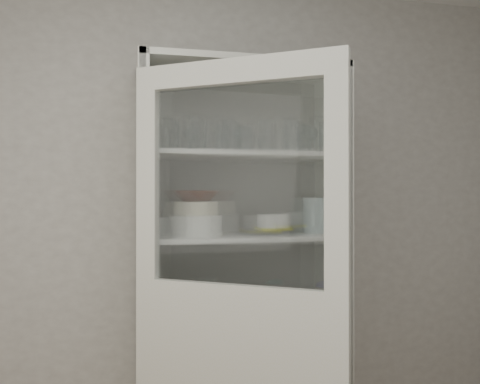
{
  "coord_description": "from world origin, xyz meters",
  "views": [
    {
      "loc": [
        -0.37,
        -1.18,
        1.46
      ],
      "look_at": [
        0.2,
        1.27,
        1.47
      ],
      "focal_mm": 38.0,
      "sensor_mm": 36.0,
      "label": 1
    }
  ],
  "objects_px": {
    "cupboard_door": "(235,342)",
    "plate_stack_front": "(196,225)",
    "white_ramekin": "(273,221)",
    "mug_blue": "(312,303)",
    "white_canister": "(183,301)",
    "plate_stack_back": "(156,225)",
    "grey_bowl_stack": "(318,215)",
    "goblet_1": "(240,140)",
    "pantry_cabinet": "(237,296)",
    "goblet_3": "(310,140)",
    "terracotta_bowl": "(196,196)",
    "goblet_0": "(190,139)",
    "mug_teal": "(254,302)",
    "measuring_cups": "(215,314)",
    "glass_platter": "(273,231)",
    "yellow_trivet": "(273,228)",
    "cream_bowl": "(196,208)",
    "goblet_2": "(240,140)",
    "mug_white": "(280,308)",
    "teal_jar": "(257,303)"
  },
  "relations": [
    {
      "from": "grey_bowl_stack",
      "to": "mug_blue",
      "type": "bearing_deg",
      "value": -139.03
    },
    {
      "from": "goblet_3",
      "to": "terracotta_bowl",
      "type": "xyz_separation_m",
      "value": [
        -0.63,
        -0.13,
        -0.3
      ]
    },
    {
      "from": "white_canister",
      "to": "pantry_cabinet",
      "type": "bearing_deg",
      "value": 1.92
    },
    {
      "from": "terracotta_bowl",
      "to": "yellow_trivet",
      "type": "bearing_deg",
      "value": 6.42
    },
    {
      "from": "goblet_1",
      "to": "glass_platter",
      "type": "distance_m",
      "value": 0.5
    },
    {
      "from": "grey_bowl_stack",
      "to": "terracotta_bowl",
      "type": "bearing_deg",
      "value": -176.97
    },
    {
      "from": "measuring_cups",
      "to": "mug_white",
      "type": "bearing_deg",
      "value": -5.89
    },
    {
      "from": "white_ramekin",
      "to": "white_canister",
      "type": "bearing_deg",
      "value": 174.72
    },
    {
      "from": "goblet_2",
      "to": "measuring_cups",
      "type": "bearing_deg",
      "value": -133.81
    },
    {
      "from": "goblet_0",
      "to": "mug_teal",
      "type": "bearing_deg",
      "value": -12.75
    },
    {
      "from": "grey_bowl_stack",
      "to": "goblet_0",
      "type": "bearing_deg",
      "value": 169.8
    },
    {
      "from": "pantry_cabinet",
      "to": "measuring_cups",
      "type": "relative_size",
      "value": 19.8
    },
    {
      "from": "cupboard_door",
      "to": "grey_bowl_stack",
      "type": "bearing_deg",
      "value": 76.72
    },
    {
      "from": "yellow_trivet",
      "to": "white_canister",
      "type": "relative_size",
      "value": 1.09
    },
    {
      "from": "goblet_2",
      "to": "goblet_3",
      "type": "relative_size",
      "value": 0.91
    },
    {
      "from": "white_ramekin",
      "to": "white_canister",
      "type": "height_order",
      "value": "white_ramekin"
    },
    {
      "from": "white_canister",
      "to": "mug_white",
      "type": "bearing_deg",
      "value": -16.84
    },
    {
      "from": "glass_platter",
      "to": "white_canister",
      "type": "height_order",
      "value": "glass_platter"
    },
    {
      "from": "cupboard_door",
      "to": "plate_stack_front",
      "type": "relative_size",
      "value": 7.98
    },
    {
      "from": "yellow_trivet",
      "to": "mug_teal",
      "type": "bearing_deg",
      "value": 159.97
    },
    {
      "from": "mug_blue",
      "to": "white_ramekin",
      "type": "bearing_deg",
      "value": 169.47
    },
    {
      "from": "goblet_3",
      "to": "white_canister",
      "type": "xyz_separation_m",
      "value": [
        -0.69,
        -0.05,
        -0.82
      ]
    },
    {
      "from": "plate_stack_back",
      "to": "glass_platter",
      "type": "xyz_separation_m",
      "value": [
        0.58,
        -0.13,
        -0.03
      ]
    },
    {
      "from": "yellow_trivet",
      "to": "measuring_cups",
      "type": "bearing_deg",
      "value": -168.33
    },
    {
      "from": "yellow_trivet",
      "to": "measuring_cups",
      "type": "height_order",
      "value": "yellow_trivet"
    },
    {
      "from": "cupboard_door",
      "to": "measuring_cups",
      "type": "relative_size",
      "value": 18.85
    },
    {
      "from": "mug_blue",
      "to": "terracotta_bowl",
      "type": "bearing_deg",
      "value": -175.47
    },
    {
      "from": "mug_white",
      "to": "white_canister",
      "type": "xyz_separation_m",
      "value": [
        -0.46,
        0.14,
        0.03
      ]
    },
    {
      "from": "goblet_1",
      "to": "mug_blue",
      "type": "bearing_deg",
      "value": -23.18
    },
    {
      "from": "goblet_2",
      "to": "terracotta_bowl",
      "type": "height_order",
      "value": "goblet_2"
    },
    {
      "from": "glass_platter",
      "to": "mug_teal",
      "type": "height_order",
      "value": "glass_platter"
    },
    {
      "from": "grey_bowl_stack",
      "to": "teal_jar",
      "type": "height_order",
      "value": "grey_bowl_stack"
    },
    {
      "from": "goblet_0",
      "to": "glass_platter",
      "type": "bearing_deg",
      "value": -14.37
    },
    {
      "from": "goblet_2",
      "to": "goblet_3",
      "type": "distance_m",
      "value": 0.38
    },
    {
      "from": "plate_stack_front",
      "to": "white_canister",
      "type": "relative_size",
      "value": 1.73
    },
    {
      "from": "mug_teal",
      "to": "mug_white",
      "type": "xyz_separation_m",
      "value": [
        0.09,
        -0.13,
        -0.0
      ]
    },
    {
      "from": "terracotta_bowl",
      "to": "mug_white",
      "type": "relative_size",
      "value": 2.24
    },
    {
      "from": "mug_blue",
      "to": "pantry_cabinet",
      "type": "bearing_deg",
      "value": 169.28
    },
    {
      "from": "goblet_1",
      "to": "pantry_cabinet",
      "type": "bearing_deg",
      "value": -119.79
    },
    {
      "from": "white_ramekin",
      "to": "mug_blue",
      "type": "relative_size",
      "value": 1.33
    },
    {
      "from": "plate_stack_front",
      "to": "cupboard_door",
      "type": "bearing_deg",
      "value": -78.27
    },
    {
      "from": "goblet_0",
      "to": "teal_jar",
      "type": "distance_m",
      "value": 0.89
    },
    {
      "from": "goblet_0",
      "to": "goblet_2",
      "type": "bearing_deg",
      "value": 0.72
    },
    {
      "from": "cupboard_door",
      "to": "plate_stack_front",
      "type": "bearing_deg",
      "value": 136.7
    },
    {
      "from": "mug_blue",
      "to": "cream_bowl",
      "type": "bearing_deg",
      "value": -175.47
    },
    {
      "from": "goblet_3",
      "to": "glass_platter",
      "type": "height_order",
      "value": "goblet_3"
    },
    {
      "from": "cupboard_door",
      "to": "mug_white",
      "type": "distance_m",
      "value": 0.51
    },
    {
      "from": "plate_stack_back",
      "to": "terracotta_bowl",
      "type": "distance_m",
      "value": 0.29
    },
    {
      "from": "white_canister",
      "to": "plate_stack_back",
      "type": "bearing_deg",
      "value": 146.38
    },
    {
      "from": "mug_white",
      "to": "goblet_3",
      "type": "bearing_deg",
      "value": 13.96
    }
  ]
}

